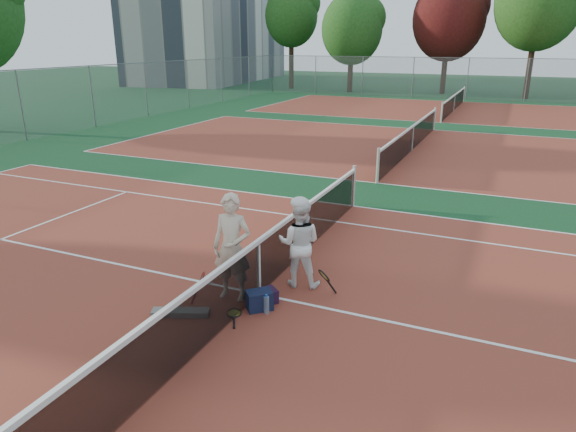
{
  "coord_description": "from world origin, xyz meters",
  "views": [
    {
      "loc": [
        3.68,
        -7.08,
        4.16
      ],
      "look_at": [
        0.0,
        1.23,
        1.05
      ],
      "focal_mm": 32.0,
      "sensor_mm": 36.0,
      "label": 1
    }
  ],
  "objects_px": {
    "apartment_block": "(211,8)",
    "water_bottle": "(266,305)",
    "net_main": "(259,267)",
    "racket_spare": "(234,313)",
    "sports_bag_navy": "(259,300)",
    "racket_red": "(202,288)",
    "sports_bag_purple": "(270,295)",
    "player_b": "(299,243)",
    "racket_black_held": "(324,283)",
    "player_a": "(232,247)"
  },
  "relations": [
    {
      "from": "player_b",
      "to": "water_bottle",
      "type": "relative_size",
      "value": 5.26
    },
    {
      "from": "racket_spare",
      "to": "water_bottle",
      "type": "distance_m",
      "value": 0.54
    },
    {
      "from": "sports_bag_purple",
      "to": "player_b",
      "type": "bearing_deg",
      "value": 76.13
    },
    {
      "from": "sports_bag_navy",
      "to": "water_bottle",
      "type": "relative_size",
      "value": 1.36
    },
    {
      "from": "player_b",
      "to": "apartment_block",
      "type": "bearing_deg",
      "value": -68.54
    },
    {
      "from": "racket_black_held",
      "to": "water_bottle",
      "type": "distance_m",
      "value": 1.11
    },
    {
      "from": "player_a",
      "to": "racket_red",
      "type": "distance_m",
      "value": 0.84
    },
    {
      "from": "net_main",
      "to": "player_a",
      "type": "bearing_deg",
      "value": -142.41
    },
    {
      "from": "sports_bag_purple",
      "to": "player_a",
      "type": "bearing_deg",
      "value": -169.27
    },
    {
      "from": "apartment_block",
      "to": "player_b",
      "type": "bearing_deg",
      "value": -56.7
    },
    {
      "from": "racket_spare",
      "to": "sports_bag_navy",
      "type": "bearing_deg",
      "value": -74.36
    },
    {
      "from": "apartment_block",
      "to": "racket_red",
      "type": "height_order",
      "value": "apartment_block"
    },
    {
      "from": "apartment_block",
      "to": "water_bottle",
      "type": "distance_m",
      "value": 53.34
    },
    {
      "from": "player_b",
      "to": "sports_bag_purple",
      "type": "bearing_deg",
      "value": 64.29
    },
    {
      "from": "player_b",
      "to": "racket_red",
      "type": "xyz_separation_m",
      "value": [
        -1.2,
        -1.31,
        -0.51
      ]
    },
    {
      "from": "sports_bag_navy",
      "to": "water_bottle",
      "type": "height_order",
      "value": "sports_bag_navy"
    },
    {
      "from": "apartment_block",
      "to": "racket_spare",
      "type": "height_order",
      "value": "apartment_block"
    },
    {
      "from": "sports_bag_navy",
      "to": "sports_bag_purple",
      "type": "bearing_deg",
      "value": 81.37
    },
    {
      "from": "player_a",
      "to": "sports_bag_navy",
      "type": "xyz_separation_m",
      "value": [
        0.59,
        -0.19,
        -0.76
      ]
    },
    {
      "from": "racket_black_held",
      "to": "racket_spare",
      "type": "distance_m",
      "value": 1.61
    },
    {
      "from": "player_a",
      "to": "water_bottle",
      "type": "bearing_deg",
      "value": -25.5
    },
    {
      "from": "net_main",
      "to": "player_a",
      "type": "relative_size",
      "value": 5.97
    },
    {
      "from": "water_bottle",
      "to": "sports_bag_navy",
      "type": "bearing_deg",
      "value": 154.13
    },
    {
      "from": "player_b",
      "to": "water_bottle",
      "type": "distance_m",
      "value": 1.35
    },
    {
      "from": "racket_red",
      "to": "racket_black_held",
      "type": "height_order",
      "value": "racket_red"
    },
    {
      "from": "racket_spare",
      "to": "racket_red",
      "type": "bearing_deg",
      "value": 51.38
    },
    {
      "from": "apartment_block",
      "to": "player_b",
      "type": "xyz_separation_m",
      "value": [
        28.48,
        -43.35,
        -6.71
      ]
    },
    {
      "from": "apartment_block",
      "to": "sports_bag_purple",
      "type": "xyz_separation_m",
      "value": [
        28.28,
        -44.15,
        -7.38
      ]
    },
    {
      "from": "player_b",
      "to": "racket_red",
      "type": "height_order",
      "value": "player_b"
    },
    {
      "from": "racket_spare",
      "to": "water_bottle",
      "type": "bearing_deg",
      "value": -94.35
    },
    {
      "from": "player_a",
      "to": "apartment_block",
      "type": "bearing_deg",
      "value": 116.15
    },
    {
      "from": "net_main",
      "to": "racket_spare",
      "type": "height_order",
      "value": "net_main"
    },
    {
      "from": "apartment_block",
      "to": "player_a",
      "type": "distance_m",
      "value": 52.61
    },
    {
      "from": "sports_bag_purple",
      "to": "racket_red",
      "type": "bearing_deg",
      "value": -152.72
    },
    {
      "from": "racket_red",
      "to": "racket_black_held",
      "type": "relative_size",
      "value": 1.09
    },
    {
      "from": "player_a",
      "to": "water_bottle",
      "type": "relative_size",
      "value": 6.13
    },
    {
      "from": "apartment_block",
      "to": "sports_bag_purple",
      "type": "distance_m",
      "value": 52.95
    },
    {
      "from": "apartment_block",
      "to": "racket_black_held",
      "type": "height_order",
      "value": "apartment_block"
    },
    {
      "from": "apartment_block",
      "to": "player_a",
      "type": "height_order",
      "value": "apartment_block"
    },
    {
      "from": "apartment_block",
      "to": "racket_black_held",
      "type": "bearing_deg",
      "value": -56.35
    },
    {
      "from": "racket_black_held",
      "to": "sports_bag_navy",
      "type": "height_order",
      "value": "racket_black_held"
    },
    {
      "from": "sports_bag_navy",
      "to": "water_bottle",
      "type": "distance_m",
      "value": 0.19
    },
    {
      "from": "apartment_block",
      "to": "racket_red",
      "type": "bearing_deg",
      "value": -58.59
    },
    {
      "from": "player_a",
      "to": "racket_spare",
      "type": "relative_size",
      "value": 3.07
    },
    {
      "from": "net_main",
      "to": "player_b",
      "type": "relative_size",
      "value": 6.95
    },
    {
      "from": "racket_black_held",
      "to": "racket_spare",
      "type": "relative_size",
      "value": 0.86
    },
    {
      "from": "sports_bag_navy",
      "to": "water_bottle",
      "type": "bearing_deg",
      "value": -25.87
    },
    {
      "from": "apartment_block",
      "to": "racket_spare",
      "type": "bearing_deg",
      "value": -58.04
    },
    {
      "from": "water_bottle",
      "to": "net_main",
      "type": "bearing_deg",
      "value": 126.93
    },
    {
      "from": "net_main",
      "to": "racket_red",
      "type": "height_order",
      "value": "net_main"
    }
  ]
}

